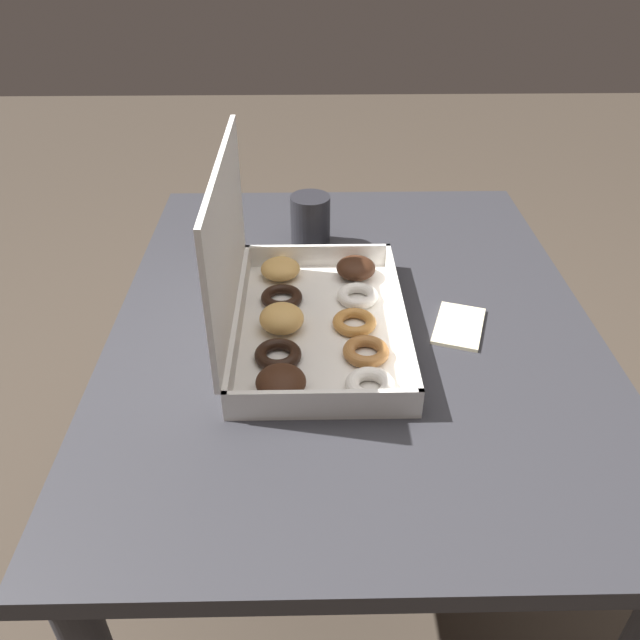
% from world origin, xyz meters
% --- Properties ---
extents(ground_plane, '(8.00, 8.00, 0.00)m').
position_xyz_m(ground_plane, '(0.00, 0.00, 0.00)').
color(ground_plane, '#42382D').
extents(dining_table, '(1.03, 0.80, 0.72)m').
position_xyz_m(dining_table, '(0.00, 0.00, 0.61)').
color(dining_table, '#2D2D33').
rests_on(dining_table, ground_plane).
extents(donut_box, '(0.42, 0.28, 0.29)m').
position_xyz_m(donut_box, '(-0.04, 0.09, 0.77)').
color(donut_box, silver).
rests_on(donut_box, dining_table).
extents(coffee_mug, '(0.08, 0.08, 0.10)m').
position_xyz_m(coffee_mug, '(0.26, 0.07, 0.77)').
color(coffee_mug, '#232328').
rests_on(coffee_mug, dining_table).
extents(paper_napkin, '(0.14, 0.11, 0.01)m').
position_xyz_m(paper_napkin, '(-0.04, -0.17, 0.72)').
color(paper_napkin, beige).
rests_on(paper_napkin, dining_table).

